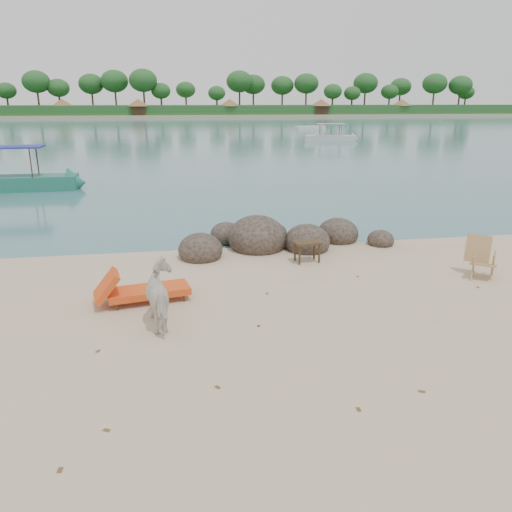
{
  "coord_description": "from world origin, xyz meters",
  "views": [
    {
      "loc": [
        -2.39,
        -7.94,
        4.14
      ],
      "look_at": [
        -0.7,
        2.0,
        1.0
      ],
      "focal_mm": 35.0,
      "sensor_mm": 36.0,
      "label": 1
    }
  ],
  "objects_px": {
    "boulders": "(274,240)",
    "deck_chair": "(484,260)",
    "boat_near": "(5,154)",
    "cow": "(164,297)",
    "side_table": "(307,253)",
    "lounge_chair": "(149,288)"
  },
  "relations": [
    {
      "from": "side_table",
      "to": "lounge_chair",
      "type": "height_order",
      "value": "lounge_chair"
    },
    {
      "from": "side_table",
      "to": "lounge_chair",
      "type": "bearing_deg",
      "value": -160.35
    },
    {
      "from": "deck_chair",
      "to": "boulders",
      "type": "bearing_deg",
      "value": -179.29
    },
    {
      "from": "deck_chair",
      "to": "lounge_chair",
      "type": "bearing_deg",
      "value": -140.13
    },
    {
      "from": "cow",
      "to": "deck_chair",
      "type": "height_order",
      "value": "cow"
    },
    {
      "from": "boat_near",
      "to": "cow",
      "type": "bearing_deg",
      "value": -67.24
    },
    {
      "from": "cow",
      "to": "boat_near",
      "type": "relative_size",
      "value": 0.2
    },
    {
      "from": "boulders",
      "to": "cow",
      "type": "height_order",
      "value": "cow"
    },
    {
      "from": "boulders",
      "to": "side_table",
      "type": "xyz_separation_m",
      "value": [
        0.58,
        -1.58,
        0.04
      ]
    },
    {
      "from": "boulders",
      "to": "lounge_chair",
      "type": "relative_size",
      "value": 2.99
    },
    {
      "from": "side_table",
      "to": "deck_chair",
      "type": "xyz_separation_m",
      "value": [
        3.87,
        -1.92,
        0.21
      ]
    },
    {
      "from": "boat_near",
      "to": "deck_chair",
      "type": "bearing_deg",
      "value": -47.03
    },
    {
      "from": "lounge_chair",
      "to": "deck_chair",
      "type": "distance_m",
      "value": 7.93
    },
    {
      "from": "cow",
      "to": "lounge_chair",
      "type": "distance_m",
      "value": 1.34
    },
    {
      "from": "cow",
      "to": "lounge_chair",
      "type": "relative_size",
      "value": 0.65
    },
    {
      "from": "boulders",
      "to": "deck_chair",
      "type": "distance_m",
      "value": 5.67
    },
    {
      "from": "boat_near",
      "to": "lounge_chair",
      "type": "bearing_deg",
      "value": -66.56
    },
    {
      "from": "boulders",
      "to": "boat_near",
      "type": "bearing_deg",
      "value": 131.5
    },
    {
      "from": "deck_chair",
      "to": "boat_near",
      "type": "bearing_deg",
      "value": 173.06
    },
    {
      "from": "side_table",
      "to": "deck_chair",
      "type": "distance_m",
      "value": 4.33
    },
    {
      "from": "deck_chair",
      "to": "boat_near",
      "type": "relative_size",
      "value": 0.14
    },
    {
      "from": "cow",
      "to": "deck_chair",
      "type": "distance_m",
      "value": 7.72
    }
  ]
}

